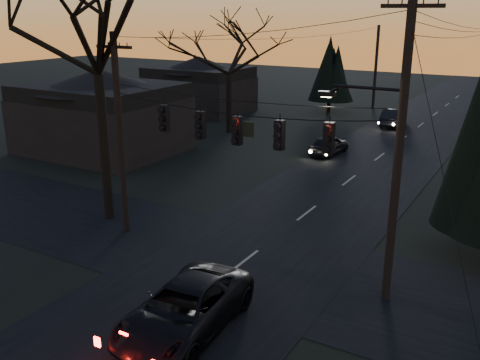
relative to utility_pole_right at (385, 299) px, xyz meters
The scene contains 14 objects.
main_road 11.41m from the utility_pole_right, 118.81° to the left, with size 8.00×120.00×0.02m, color black.
cross_road 5.50m from the utility_pole_right, behind, with size 60.00×7.00×0.02m, color black.
utility_pole_right is the anchor object (origin of this frame).
utility_pole_left 11.50m from the utility_pole_right, behind, with size 1.80×0.30×8.50m, color black, non-canonical shape.
utility_pole_far_l 37.79m from the utility_pole_right, 107.72° to the left, with size 0.30×0.30×8.00m, color black, non-canonical shape.
span_signal_assembly 7.75m from the utility_pole_right, behind, with size 11.50×0.44×1.62m.
bare_tree_left 16.26m from the utility_pole_right, behind, with size 11.13×11.13×13.31m.
bare_tree_dist 27.37m from the utility_pole_right, 132.97° to the left, with size 7.67×7.67×9.20m.
evergreen_dist 35.63m from the utility_pole_right, 114.53° to the left, with size 3.60×3.60×6.47m.
house_left_near 24.78m from the utility_pole_right, 156.04° to the left, with size 10.00×8.00×5.60m.
house_left_far 36.51m from the utility_pole_right, 134.44° to the left, with size 9.00×7.00×5.20m.
suv_near 6.87m from the utility_pole_right, 133.48° to the right, with size 2.45×5.31×1.48m, color black.
sedan_oncoming_a 19.07m from the utility_pole_right, 117.16° to the left, with size 1.53×3.79×1.29m, color black.
sedan_oncoming_b 29.48m from the utility_pole_right, 104.68° to the left, with size 1.54×4.41×1.45m, color black.
Camera 1 is at (9.36, -6.25, 9.26)m, focal length 40.00 mm.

